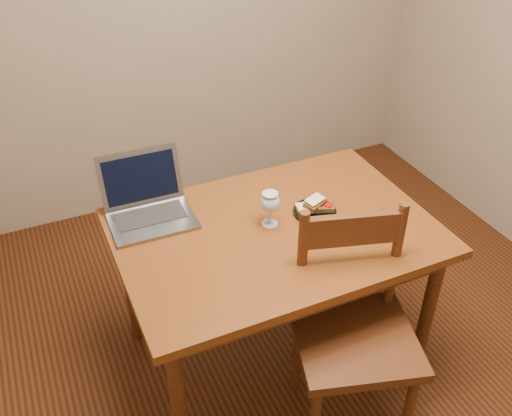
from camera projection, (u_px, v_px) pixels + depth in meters
name	position (u px, v px, depth m)	size (l,w,h in m)	color
floor	(297.00, 356.00, 2.76)	(3.20, 3.20, 0.02)	black
table	(275.00, 245.00, 2.41)	(1.30, 0.90, 0.74)	#44270B
chair	(355.00, 324.00, 2.20)	(0.57, 0.55, 0.50)	#36170B
plate	(315.00, 212.00, 2.44)	(0.19, 0.19, 0.02)	black
sandwich_cheese	(308.00, 208.00, 2.43)	(0.10, 0.06, 0.03)	#381E0C
sandwich_tomato	(323.00, 206.00, 2.44)	(0.09, 0.06, 0.03)	#381E0C
sandwich_top	(315.00, 202.00, 2.42)	(0.10, 0.06, 0.03)	#381E0C
milk_glass	(270.00, 209.00, 2.34)	(0.08, 0.08, 0.16)	white
laptop	(147.00, 200.00, 2.41)	(0.36, 0.33, 0.25)	slate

